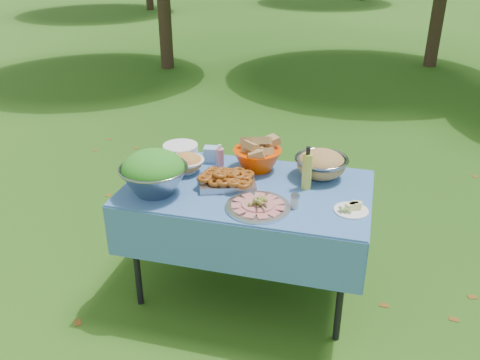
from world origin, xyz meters
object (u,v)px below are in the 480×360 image
picnic_table (247,240)px  oil_bottle (307,168)px  charcuterie_platter (258,201)px  bread_bowl (257,154)px  salad_bowl (153,172)px  plate_stack (181,151)px  pasta_bowl_steel (321,164)px

picnic_table → oil_bottle: (0.34, 0.07, 0.51)m
charcuterie_platter → picnic_table: bearing=117.1°
bread_bowl → oil_bottle: (0.34, -0.19, 0.03)m
bread_bowl → charcuterie_platter: bread_bowl is taller
salad_bowl → plate_stack: salad_bowl is taller
plate_stack → oil_bottle: 0.92m
pasta_bowl_steel → bread_bowl: bearing=178.9°
charcuterie_platter → pasta_bowl_steel: bearing=59.7°
charcuterie_platter → oil_bottle: 0.39m
pasta_bowl_steel → oil_bottle: size_ratio=1.24×
picnic_table → plate_stack: (-0.54, 0.30, 0.43)m
bread_bowl → charcuterie_platter: bearing=-76.3°
salad_bowl → plate_stack: (-0.03, 0.51, -0.08)m
picnic_table → plate_stack: plate_stack is taller
oil_bottle → charcuterie_platter: bearing=-125.6°
salad_bowl → bread_bowl: size_ratio=1.27×
picnic_table → bread_bowl: bread_bowl is taller
salad_bowl → oil_bottle: 0.90m
picnic_table → charcuterie_platter: size_ratio=3.99×
pasta_bowl_steel → oil_bottle: (-0.07, -0.18, 0.05)m
oil_bottle → pasta_bowl_steel: bearing=70.2°
charcuterie_platter → salad_bowl: bearing=177.7°
salad_bowl → pasta_bowl_steel: bearing=27.0°
plate_stack → pasta_bowl_steel: bearing=-2.8°
salad_bowl → oil_bottle: oil_bottle is taller
salad_bowl → pasta_bowl_steel: size_ratio=1.21×
plate_stack → bread_bowl: bread_bowl is taller
salad_bowl → charcuterie_platter: bearing=-2.3°
oil_bottle → plate_stack: bearing=165.6°
plate_stack → charcuterie_platter: size_ratio=0.64×
picnic_table → bread_bowl: (-0.00, 0.26, 0.48)m
pasta_bowl_steel → picnic_table: bearing=-148.0°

